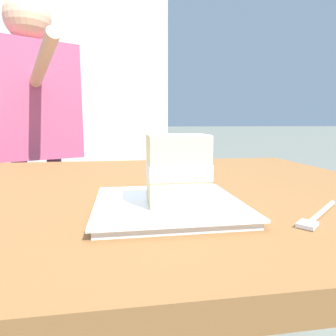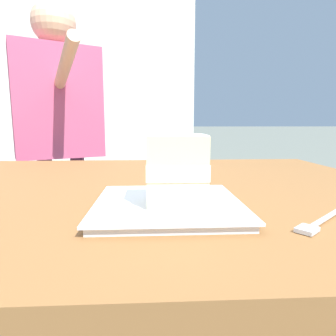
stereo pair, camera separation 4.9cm
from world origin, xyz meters
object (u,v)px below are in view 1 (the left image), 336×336
at_px(dessert_plate, 168,205).
at_px(dessert_fork, 318,215).
at_px(patio_table, 104,226).
at_px(diner_person, 34,107).
at_px(cake_slice, 177,170).

distance_m(dessert_plate, dessert_fork, 0.24).
bearing_deg(dessert_fork, dessert_plate, -19.06).
bearing_deg(dessert_fork, patio_table, -39.77).
bearing_deg(diner_person, dessert_plate, 116.11).
bearing_deg(dessert_fork, diner_person, -56.20).
distance_m(dessert_fork, diner_person, 1.29).
xyz_separation_m(patio_table, cake_slice, (-0.14, 0.23, 0.17)).
height_order(cake_slice, dessert_fork, cake_slice).
bearing_deg(cake_slice, diner_person, -63.74).
xyz_separation_m(cake_slice, dessert_fork, (-0.22, 0.06, -0.07)).
xyz_separation_m(dessert_plate, cake_slice, (-0.01, 0.02, 0.06)).
relative_size(patio_table, dessert_fork, 10.02).
xyz_separation_m(dessert_fork, diner_person, (0.71, -1.06, 0.22)).
bearing_deg(dessert_fork, cake_slice, -15.64).
distance_m(patio_table, cake_slice, 0.32).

